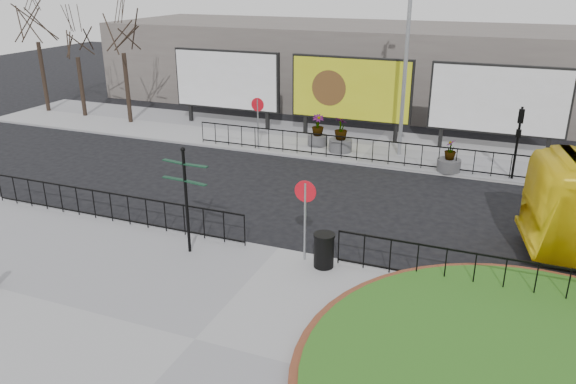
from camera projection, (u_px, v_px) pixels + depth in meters
The scene contains 22 objects.
ground at pixel (279, 251), 17.31m from camera, with size 90.00×90.00×0.00m, color black.
pavement_near at pixel (195, 341), 12.97m from camera, with size 30.00×10.00×0.12m, color gray.
pavement_far at pixel (372, 146), 27.68m from camera, with size 44.00×6.00×0.12m, color gray.
railing_near_left at pixel (111, 207), 18.89m from camera, with size 10.00×0.10×1.10m, color black, non-canonical shape.
railing_near_right at pixel (505, 276), 14.56m from camera, with size 9.00×0.10×1.10m, color black, non-canonical shape.
railing_far at pixel (381, 152), 24.77m from camera, with size 18.00×0.10×1.10m, color black, non-canonical shape.
speed_sign_far at pixel (258, 112), 26.49m from camera, with size 0.64×0.07×2.47m.
speed_sign_near at pixel (305, 203), 15.93m from camera, with size 0.64×0.07×2.47m.
billboard_left at pixel (227, 80), 30.55m from camera, with size 6.20×0.31×4.10m.
billboard_mid at pixel (351, 89), 28.12m from camera, with size 6.20×0.31×4.10m.
billboard_right at pixel (498, 100), 25.69m from camera, with size 6.20×0.31×4.10m.
lamp_post at pixel (407, 52), 24.57m from camera, with size 0.74×0.18×9.23m.
signal_pole_a at pixel (519, 132), 22.38m from camera, with size 0.22×0.26×3.00m.
tree_left at pixel (124, 60), 30.81m from camera, with size 2.00×2.00×7.00m, color #2D2119, non-canonical shape.
tree_mid at pixel (78, 63), 32.43m from camera, with size 2.00×2.00×6.20m, color #2D2119, non-canonical shape.
tree_far at pixel (39, 48), 33.41m from camera, with size 2.00×2.00×7.50m, color #2D2119, non-canonical shape.
building_backdrop at pixel (413, 67), 35.45m from camera, with size 40.00×10.00×5.00m, color #605A54.
fingerpost_sign at pixel (186, 190), 16.34m from camera, with size 1.54×0.40×3.30m.
litter_bin at pixel (324, 250), 15.99m from camera, with size 0.62×0.62×1.03m.
planter_a at pixel (318, 134), 27.46m from camera, with size 0.97×0.97×1.53m.
planter_b at pixel (341, 139), 26.53m from camera, with size 1.09×1.09×1.65m.
planter_c at pixel (449, 161), 23.87m from camera, with size 1.00×1.00×1.39m.
Camera 1 is at (6.03, -14.26, 7.97)m, focal length 35.00 mm.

